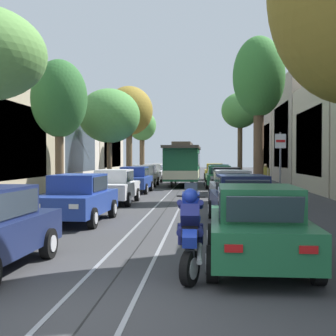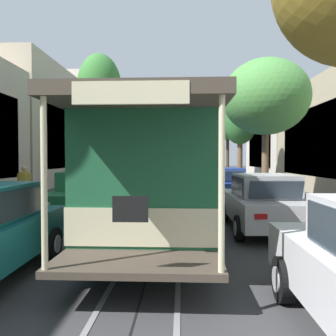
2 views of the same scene
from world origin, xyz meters
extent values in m
plane|color=#38383A|center=(0.00, 21.01, 0.00)|extent=(160.00, 160.00, 0.00)
cube|color=gray|center=(-0.53, 24.26, 0.01)|extent=(0.08, 60.52, 0.01)
cube|color=gray|center=(0.53, 24.26, 0.01)|extent=(0.08, 60.52, 0.01)
cube|color=black|center=(0.00, 24.26, 0.00)|extent=(0.03, 60.52, 0.01)
cube|color=#2D3842|center=(-8.15, 17.70, 3.00)|extent=(0.04, 9.19, 4.00)
cube|color=beige|center=(-10.36, 30.83, 3.44)|extent=(4.46, 12.83, 6.88)
cube|color=#2D3842|center=(-8.15, 30.83, 3.09)|extent=(0.04, 9.19, 4.13)
cube|color=#BCAD93|center=(-11.05, 43.96, 3.83)|extent=(5.86, 12.83, 7.66)
cube|color=#2D3842|center=(-8.15, 43.96, 3.45)|extent=(0.04, 9.19, 4.60)
cube|color=#2D3842|center=(8.15, 24.26, 3.12)|extent=(0.04, 7.35, 4.16)
cube|color=gray|center=(10.71, 34.77, 4.43)|extent=(5.18, 10.20, 8.85)
cube|color=#2D3842|center=(8.15, 34.77, 3.98)|extent=(0.04, 7.35, 5.31)
cube|color=gray|center=(11.03, 45.27, 3.76)|extent=(5.81, 10.20, 7.51)
cube|color=#2D3842|center=(8.15, 45.27, 3.38)|extent=(0.04, 7.35, 4.51)
cube|color=#2D3842|center=(-2.59, 3.49, 1.26)|extent=(1.30, 0.24, 0.45)
cube|color=#2D3842|center=(-1.88, 2.28, 1.28)|extent=(0.08, 1.81, 0.47)
cube|color=#B21414|center=(-2.01, 4.30, 0.75)|extent=(0.28, 0.05, 0.12)
cube|color=#B21414|center=(-3.13, 4.33, 0.75)|extent=(0.28, 0.05, 0.12)
cylinder|color=black|center=(-1.71, 3.46, 0.32)|extent=(0.22, 0.65, 0.64)
cylinder|color=silver|center=(-1.60, 3.46, 0.32)|extent=(0.03, 0.35, 0.35)
cube|color=#233D93|center=(-2.60, 9.03, 0.65)|extent=(1.94, 4.36, 0.66)
cube|color=#233D93|center=(-2.59, 9.18, 1.28)|extent=(1.54, 2.11, 0.60)
cube|color=#2D3842|center=(-2.62, 8.34, 1.26)|extent=(1.34, 0.27, 0.47)
cube|color=#2D3842|center=(-2.55, 10.36, 1.26)|extent=(1.30, 0.24, 0.45)
cube|color=#2D3842|center=(-1.85, 9.15, 1.28)|extent=(0.09, 1.81, 0.47)
cube|color=#2D3842|center=(-3.34, 9.20, 1.28)|extent=(0.09, 1.81, 0.47)
cube|color=white|center=(-2.11, 6.85, 0.75)|extent=(0.28, 0.05, 0.14)
cube|color=#B21414|center=(-1.97, 11.17, 0.75)|extent=(0.28, 0.05, 0.12)
cube|color=white|center=(-3.23, 6.89, 0.75)|extent=(0.28, 0.05, 0.14)
cube|color=#B21414|center=(-3.09, 11.21, 0.75)|extent=(0.28, 0.05, 0.12)
cylinder|color=black|center=(-1.76, 7.67, 0.32)|extent=(0.22, 0.65, 0.64)
cylinder|color=silver|center=(-1.65, 7.66, 0.32)|extent=(0.03, 0.35, 0.35)
cylinder|color=black|center=(-3.52, 7.72, 0.32)|extent=(0.22, 0.65, 0.64)
cylinder|color=silver|center=(-3.63, 7.73, 0.32)|extent=(0.03, 0.35, 0.35)
cylinder|color=black|center=(-1.68, 10.33, 0.32)|extent=(0.22, 0.65, 0.64)
cylinder|color=silver|center=(-1.57, 10.33, 0.32)|extent=(0.03, 0.35, 0.35)
cylinder|color=black|center=(-3.43, 10.39, 0.32)|extent=(0.22, 0.65, 0.64)
cylinder|color=silver|center=(-3.54, 10.39, 0.32)|extent=(0.03, 0.35, 0.35)
cube|color=silver|center=(-2.60, 15.41, 0.65)|extent=(1.84, 4.32, 0.66)
cube|color=silver|center=(-2.60, 15.56, 1.28)|extent=(1.49, 2.08, 0.60)
cube|color=#2D3842|center=(-2.60, 14.73, 1.26)|extent=(1.33, 0.23, 0.47)
cube|color=#2D3842|center=(-2.58, 16.75, 1.26)|extent=(1.30, 0.21, 0.45)
cube|color=#2D3842|center=(-1.85, 15.56, 1.28)|extent=(0.05, 1.81, 0.47)
cube|color=#2D3842|center=(-3.34, 15.57, 1.28)|extent=(0.05, 1.81, 0.47)
cube|color=white|center=(-2.06, 13.25, 0.75)|extent=(0.28, 0.04, 0.14)
cube|color=#B21414|center=(-2.02, 17.57, 0.75)|extent=(0.28, 0.04, 0.12)
cube|color=white|center=(-3.18, 13.26, 0.75)|extent=(0.28, 0.04, 0.14)
cube|color=#B21414|center=(-3.14, 17.58, 0.75)|extent=(0.28, 0.04, 0.12)
cylinder|color=black|center=(-1.73, 14.07, 0.32)|extent=(0.21, 0.64, 0.64)
cylinder|color=silver|center=(-1.62, 14.07, 0.32)|extent=(0.02, 0.35, 0.35)
cylinder|color=black|center=(-3.49, 14.09, 0.32)|extent=(0.21, 0.64, 0.64)
cylinder|color=silver|center=(-3.60, 14.09, 0.32)|extent=(0.02, 0.35, 0.35)
cylinder|color=black|center=(-1.70, 16.74, 0.32)|extent=(0.21, 0.64, 0.64)
cylinder|color=silver|center=(-1.59, 16.74, 0.32)|extent=(0.02, 0.35, 0.35)
cylinder|color=black|center=(-3.46, 16.75, 0.32)|extent=(0.21, 0.64, 0.64)
cylinder|color=silver|center=(-3.57, 16.76, 0.32)|extent=(0.02, 0.35, 0.35)
cube|color=#233D93|center=(-2.66, 22.37, 0.65)|extent=(1.84, 4.32, 0.66)
cube|color=#233D93|center=(-2.66, 22.52, 1.28)|extent=(1.49, 2.08, 0.60)
cube|color=#2D3842|center=(-2.67, 21.68, 1.26)|extent=(1.33, 0.23, 0.47)
cube|color=#2D3842|center=(-2.65, 23.70, 1.26)|extent=(1.30, 0.21, 0.45)
cube|color=#2D3842|center=(-1.92, 22.51, 1.28)|extent=(0.05, 1.81, 0.47)
cube|color=#2D3842|center=(-3.41, 22.52, 1.28)|extent=(0.05, 1.81, 0.47)
cube|color=white|center=(-2.13, 20.20, 0.75)|extent=(0.28, 0.04, 0.14)
cube|color=#B21414|center=(-2.09, 24.52, 0.75)|extent=(0.28, 0.04, 0.12)
cube|color=white|center=(-3.24, 20.21, 0.75)|extent=(0.28, 0.04, 0.14)
cube|color=#B21414|center=(-3.20, 24.53, 0.75)|extent=(0.28, 0.04, 0.12)
cylinder|color=black|center=(-1.80, 21.03, 0.32)|extent=(0.21, 0.64, 0.64)
cylinder|color=silver|center=(-1.69, 21.03, 0.32)|extent=(0.02, 0.35, 0.35)
cylinder|color=black|center=(-3.56, 21.04, 0.32)|extent=(0.21, 0.64, 0.64)
cylinder|color=silver|center=(-3.67, 21.04, 0.32)|extent=(0.02, 0.35, 0.35)
cylinder|color=black|center=(-1.77, 23.69, 0.32)|extent=(0.21, 0.64, 0.64)
cylinder|color=silver|center=(-1.66, 23.69, 0.32)|extent=(0.02, 0.35, 0.35)
cylinder|color=black|center=(-3.53, 23.71, 0.32)|extent=(0.21, 0.64, 0.64)
cylinder|color=silver|center=(-3.64, 23.71, 0.32)|extent=(0.02, 0.35, 0.35)
cube|color=#B7B7BC|center=(-2.86, 28.93, 0.65)|extent=(1.83, 4.31, 0.66)
cube|color=#B7B7BC|center=(-2.86, 29.08, 1.28)|extent=(1.49, 2.07, 0.60)
cube|color=#2D3842|center=(-2.86, 28.24, 1.26)|extent=(1.33, 0.23, 0.47)
cube|color=#2D3842|center=(-2.87, 30.26, 1.26)|extent=(1.30, 0.21, 0.45)
cube|color=#2D3842|center=(-2.12, 29.09, 1.28)|extent=(0.04, 1.81, 0.47)
cube|color=#2D3842|center=(-3.61, 29.08, 1.28)|extent=(0.04, 1.81, 0.47)
cube|color=white|center=(-2.29, 26.77, 0.75)|extent=(0.28, 0.04, 0.14)
cube|color=#B21414|center=(-2.32, 31.09, 0.75)|extent=(0.28, 0.04, 0.12)
cube|color=white|center=(-3.41, 26.77, 0.75)|extent=(0.28, 0.04, 0.14)
cube|color=#B21414|center=(-3.44, 31.09, 0.75)|extent=(0.28, 0.04, 0.12)
cylinder|color=black|center=(-1.97, 27.60, 0.32)|extent=(0.20, 0.64, 0.64)
cylinder|color=silver|center=(-1.86, 27.60, 0.32)|extent=(0.02, 0.35, 0.35)
cylinder|color=black|center=(-3.73, 27.59, 0.32)|extent=(0.20, 0.64, 0.64)
cylinder|color=silver|center=(-3.84, 27.59, 0.32)|extent=(0.02, 0.35, 0.35)
cylinder|color=black|center=(-1.99, 30.27, 0.32)|extent=(0.20, 0.64, 0.64)
cylinder|color=silver|center=(-1.88, 30.27, 0.32)|extent=(0.02, 0.35, 0.35)
cylinder|color=black|center=(-3.75, 30.26, 0.32)|extent=(0.20, 0.64, 0.64)
cylinder|color=silver|center=(-3.86, 30.26, 0.32)|extent=(0.02, 0.35, 0.35)
cube|color=silver|center=(-2.88, 35.17, 0.65)|extent=(1.85, 4.32, 0.66)
cube|color=silver|center=(-2.88, 35.32, 1.28)|extent=(1.50, 2.08, 0.60)
cube|color=#2D3842|center=(-2.89, 34.48, 1.26)|extent=(1.33, 0.24, 0.47)
cube|color=#2D3842|center=(-2.86, 36.50, 1.26)|extent=(1.30, 0.21, 0.45)
cube|color=#2D3842|center=(-2.13, 35.31, 1.28)|extent=(0.05, 1.81, 0.47)
cube|color=#2D3842|center=(-3.63, 35.32, 1.28)|extent=(0.05, 1.81, 0.47)
cube|color=white|center=(-2.35, 33.00, 0.75)|extent=(0.28, 0.04, 0.14)
cube|color=#B21414|center=(-2.30, 37.32, 0.75)|extent=(0.28, 0.04, 0.12)
cube|color=white|center=(-3.47, 33.01, 0.75)|extent=(0.28, 0.04, 0.14)
cube|color=#B21414|center=(-3.41, 37.33, 0.75)|extent=(0.28, 0.04, 0.12)
cylinder|color=black|center=(-2.02, 33.82, 0.32)|extent=(0.21, 0.64, 0.64)
cylinder|color=silver|center=(-1.91, 33.82, 0.32)|extent=(0.02, 0.35, 0.35)
cylinder|color=black|center=(-3.78, 33.84, 0.32)|extent=(0.21, 0.64, 0.64)
cylinder|color=silver|center=(-3.89, 33.84, 0.32)|extent=(0.02, 0.35, 0.35)
cylinder|color=black|center=(-1.98, 36.49, 0.32)|extent=(0.21, 0.64, 0.64)
cylinder|color=silver|center=(-1.87, 36.49, 0.32)|extent=(0.02, 0.35, 0.35)
cylinder|color=black|center=(-3.74, 36.51, 0.32)|extent=(0.21, 0.64, 0.64)
cylinder|color=silver|center=(-3.85, 36.51, 0.32)|extent=(0.02, 0.35, 0.35)
cube|color=silver|center=(-2.77, 41.79, 0.65)|extent=(1.94, 4.36, 0.66)
cube|color=silver|center=(-2.77, 41.94, 1.28)|extent=(1.54, 2.11, 0.60)
cube|color=#2D3842|center=(-2.80, 41.10, 1.26)|extent=(1.34, 0.26, 0.47)
cube|color=#2D3842|center=(-2.73, 43.12, 1.26)|extent=(1.30, 0.24, 0.45)
cube|color=#2D3842|center=(-2.02, 41.92, 1.28)|extent=(0.09, 1.81, 0.47)
cube|color=#2D3842|center=(-3.52, 41.97, 1.28)|extent=(0.09, 1.81, 0.47)
cube|color=white|center=(-2.29, 39.61, 0.75)|extent=(0.28, 0.05, 0.14)
cube|color=#B21414|center=(-2.15, 43.93, 0.75)|extent=(0.28, 0.05, 0.12)
cube|color=white|center=(-3.40, 39.65, 0.75)|extent=(0.28, 0.05, 0.14)
cube|color=#B21414|center=(-3.26, 43.97, 0.75)|extent=(0.28, 0.05, 0.12)
cylinder|color=black|center=(-1.94, 40.43, 0.32)|extent=(0.22, 0.65, 0.64)
cylinder|color=silver|center=(-1.83, 40.43, 0.32)|extent=(0.03, 0.35, 0.35)
cylinder|color=black|center=(-3.70, 40.49, 0.32)|extent=(0.22, 0.65, 0.64)
cylinder|color=silver|center=(-3.81, 40.49, 0.32)|extent=(0.03, 0.35, 0.35)
cylinder|color=black|center=(-1.85, 43.10, 0.32)|extent=(0.22, 0.65, 0.64)
cylinder|color=silver|center=(-1.74, 43.09, 0.32)|extent=(0.03, 0.35, 0.35)
cylinder|color=black|center=(-3.61, 43.15, 0.32)|extent=(0.22, 0.65, 0.64)
cylinder|color=silver|center=(-3.72, 43.16, 0.32)|extent=(0.03, 0.35, 0.35)
cube|color=#1E6038|center=(2.61, 3.10, 0.65)|extent=(1.88, 4.33, 0.66)
cube|color=#1E6038|center=(2.61, 2.95, 1.28)|extent=(1.51, 2.09, 0.60)
cube|color=#2D3842|center=(2.62, 3.79, 1.26)|extent=(1.34, 0.25, 0.47)
cube|color=#2D3842|center=(2.58, 1.77, 1.26)|extent=(1.30, 0.22, 0.45)
cube|color=#2D3842|center=(1.86, 2.96, 1.28)|extent=(0.06, 1.81, 0.47)
cube|color=#2D3842|center=(3.35, 2.93, 1.28)|extent=(0.06, 1.81, 0.47)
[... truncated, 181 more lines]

